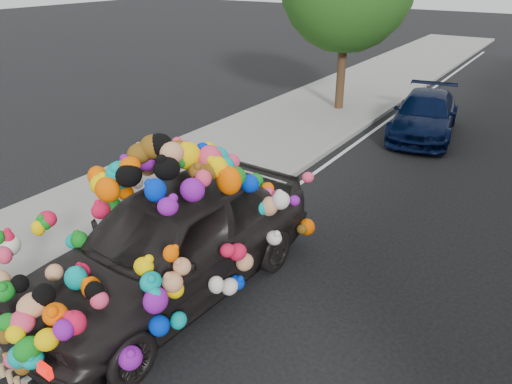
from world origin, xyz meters
TOP-DOWN VIEW (x-y plane):
  - ground at (0.00, 0.00)m, footprint 100.00×100.00m
  - sidewalk at (-4.30, 0.00)m, footprint 4.00×60.00m
  - kerb at (-2.35, 0.00)m, footprint 0.15×60.00m
  - plush_art_car at (-1.69, -1.20)m, footprint 2.70×5.39m
  - navy_sedan at (-0.69, 8.52)m, footprint 2.31×4.33m

SIDE VIEW (x-z plane):
  - ground at x=0.00m, z-range 0.00..0.00m
  - sidewalk at x=-4.30m, z-range 0.00..0.12m
  - kerb at x=-2.35m, z-range 0.00..0.13m
  - navy_sedan at x=-0.69m, z-range 0.00..1.20m
  - plush_art_car at x=-1.69m, z-range 0.04..2.42m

